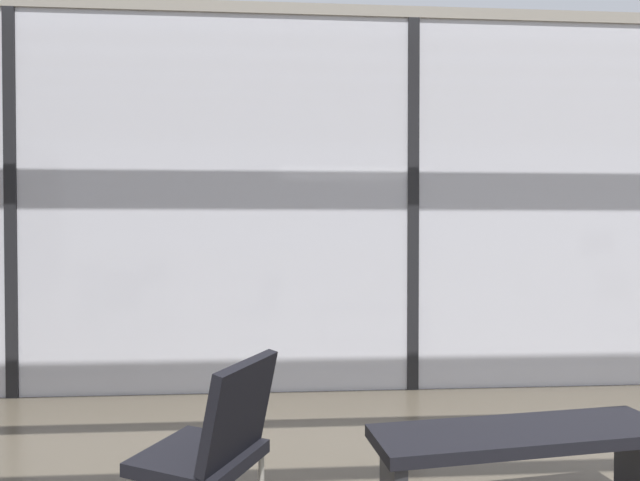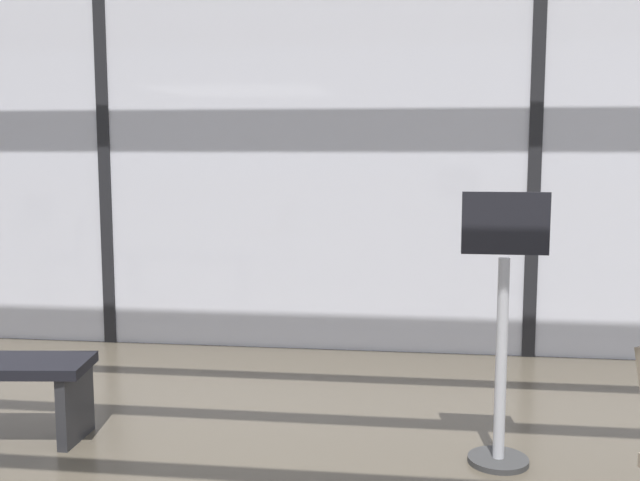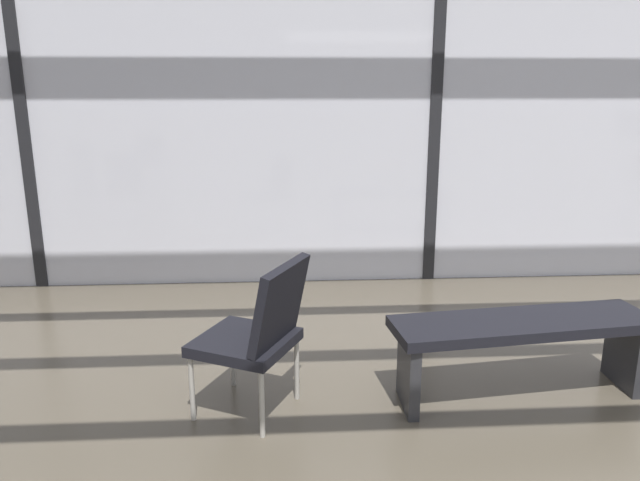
# 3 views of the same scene
# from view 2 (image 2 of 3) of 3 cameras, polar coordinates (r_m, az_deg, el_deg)

# --- Properties ---
(glass_curtain_wall) EXTENTS (14.00, 0.08, 3.35)m
(glass_curtain_wall) POSITION_cam_2_polar(r_m,az_deg,el_deg) (6.54, -16.07, 6.96)
(glass_curtain_wall) COLOR silver
(glass_curtain_wall) RESTS_ON ground
(window_mullion_1) EXTENTS (0.10, 0.12, 3.35)m
(window_mullion_1) POSITION_cam_2_polar(r_m,az_deg,el_deg) (6.54, -16.07, 6.96)
(window_mullion_1) COLOR black
(window_mullion_1) RESTS_ON ground
(window_mullion_2) EXTENTS (0.10, 0.12, 3.35)m
(window_mullion_2) POSITION_cam_2_polar(r_m,az_deg,el_deg) (6.08, 16.11, 6.96)
(window_mullion_2) COLOR black
(window_mullion_2) RESTS_ON ground
(parked_airplane) EXTENTS (13.50, 3.77, 3.77)m
(parked_airplane) POSITION_cam_2_polar(r_m,az_deg,el_deg) (11.17, 1.11, 8.30)
(parked_airplane) COLOR silver
(parked_airplane) RESTS_ON ground
(info_sign) EXTENTS (0.44, 0.32, 1.44)m
(info_sign) POSITION_cam_2_polar(r_m,az_deg,el_deg) (4.01, 13.76, -7.30)
(info_sign) COLOR #333333
(info_sign) RESTS_ON ground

